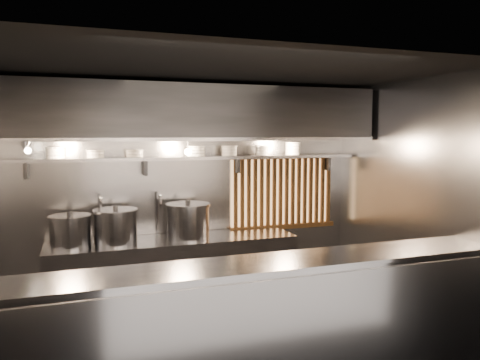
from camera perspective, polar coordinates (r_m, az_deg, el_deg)
floor at (r=5.14m, az=-1.75°, el=-19.46°), size 4.50×4.50×0.00m
ceiling at (r=4.70m, az=-1.86°, el=13.21°), size 4.50×4.50×0.00m
wall_back at (r=6.15m, az=-6.01°, el=-1.69°), size 4.50×0.00×4.50m
wall_right at (r=5.80m, az=19.92°, el=-2.44°), size 0.00×3.00×3.00m
serving_counter at (r=4.08m, az=2.49°, el=-17.64°), size 4.50×0.56×1.13m
cooking_bench at (r=5.94m, az=-7.95°, el=-11.37°), size 3.00×0.70×0.90m
bowl_shelf at (r=5.94m, az=-5.66°, el=2.70°), size 4.40×0.34×0.04m
exhaust_hood at (r=5.72m, az=-5.19°, el=8.05°), size 4.40×0.81×0.65m
wood_screen at (r=6.53m, az=5.26°, el=-1.44°), size 1.56×0.09×1.04m
faucet_left at (r=5.88m, az=-16.69°, el=-3.16°), size 0.04×0.30×0.50m
faucet_right at (r=5.95m, az=-9.93°, el=-2.90°), size 0.04×0.30×0.50m
heat_lamp at (r=5.32m, az=-24.75°, el=3.90°), size 0.25×0.35×0.20m
pendant_bulb at (r=5.79m, az=-6.35°, el=3.43°), size 0.09×0.09×0.19m
stock_pot_left at (r=5.67m, az=-14.91°, el=-5.48°), size 0.66×0.66×0.45m
stock_pot_mid at (r=5.66m, az=-20.01°, el=-5.87°), size 0.62×0.62×0.41m
stock_pot_right at (r=5.80m, az=-6.35°, el=-4.96°), size 0.57×0.57×0.47m
bowl_stack_0 at (r=5.77m, az=-21.54°, el=3.11°), size 0.23×0.23×0.13m
bowl_stack_1 at (r=5.77m, az=-17.19°, el=3.06°), size 0.21×0.21×0.09m
bowl_stack_2 at (r=5.80m, az=-12.71°, el=3.19°), size 0.22×0.22×0.09m
bowl_stack_3 at (r=5.94m, az=-5.38°, el=3.53°), size 0.24×0.24×0.13m
bowl_stack_4 at (r=6.06m, az=-1.31°, el=3.60°), size 0.21×0.21×0.13m
bowl_stack_5 at (r=6.22m, az=2.67°, el=3.65°), size 0.20×0.20×0.13m
bowl_stack_6 at (r=6.40m, az=6.47°, el=3.84°), size 0.21×0.21×0.17m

